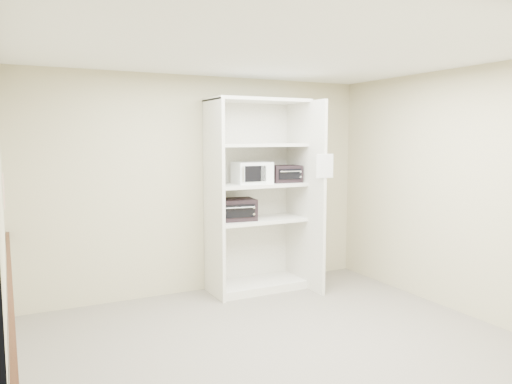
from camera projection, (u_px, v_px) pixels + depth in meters
name	position (u px, v px, depth m)	size (l,w,h in m)	color
floor	(281.00, 347.00, 4.65)	(4.50, 4.00, 0.01)	slate
ceiling	(283.00, 50.00, 4.35)	(4.50, 4.00, 0.01)	white
wall_back	(203.00, 185.00, 6.27)	(4.50, 0.02, 2.70)	#B8AE8C
wall_front	(463.00, 247.00, 2.72)	(4.50, 0.02, 2.70)	#B8AE8C
wall_left	(3.00, 223.00, 3.49)	(0.02, 4.00, 2.70)	#B8AE8C
wall_right	(459.00, 191.00, 5.51)	(0.02, 4.00, 2.70)	#B8AE8C
shelving_unit	(261.00, 202.00, 6.33)	(1.24, 0.92, 2.42)	white
microwave	(252.00, 173.00, 6.23)	(0.45, 0.34, 0.27)	white
toaster_oven_upper	(285.00, 174.00, 6.40)	(0.38, 0.28, 0.22)	black
toaster_oven_lower	(235.00, 209.00, 6.19)	(0.48, 0.36, 0.27)	black
paper_sign	(325.00, 166.00, 5.96)	(0.22, 0.01, 0.28)	white
chair_rail	(10.00, 285.00, 3.55)	(0.04, 3.98, 0.08)	black
wall_poster	(4.00, 191.00, 4.31)	(0.01, 0.21, 0.29)	white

